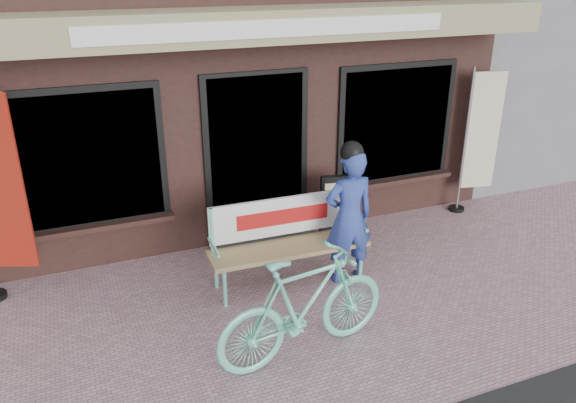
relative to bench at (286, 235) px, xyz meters
name	(u,v)px	position (x,y,z in m)	size (l,w,h in m)	color
ground	(322,319)	(0.05, -0.87, -0.57)	(70.00, 70.00, 0.00)	#B18792
bench	(286,235)	(0.00, 0.00, 0.00)	(1.81, 0.51, 0.97)	#71DEC2
person	(349,214)	(0.65, -0.24, 0.24)	(0.58, 0.40, 1.66)	#2B4097
bicycle	(304,306)	(-0.35, -1.30, -0.05)	(0.49, 1.75, 1.05)	#71DEC2
nobori_cream	(479,139)	(3.26, 0.84, 0.51)	(0.62, 0.27, 2.09)	gray
menu_stand	(338,209)	(0.96, 0.62, -0.10)	(0.47, 0.18, 0.92)	black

